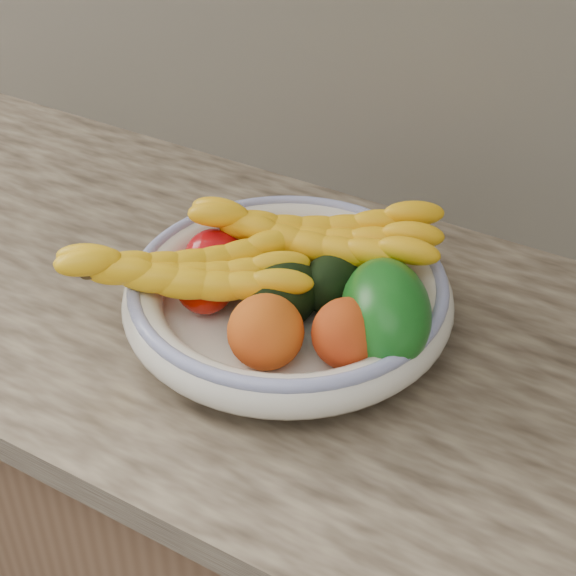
{
  "coord_description": "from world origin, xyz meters",
  "views": [
    {
      "loc": [
        0.42,
        0.95,
        1.58
      ],
      "look_at": [
        0.0,
        1.66,
        0.96
      ],
      "focal_mm": 55.0,
      "sensor_mm": 36.0,
      "label": 1
    }
  ],
  "objects_px": {
    "green_mango": "(386,313)",
    "banana_bunch_front": "(186,277)",
    "banana_bunch_back": "(313,241)",
    "fruit_bowl": "(288,296)"
  },
  "relations": [
    {
      "from": "green_mango",
      "to": "banana_bunch_front",
      "type": "height_order",
      "value": "green_mango"
    },
    {
      "from": "fruit_bowl",
      "to": "banana_bunch_front",
      "type": "distance_m",
      "value": 0.12
    },
    {
      "from": "green_mango",
      "to": "banana_bunch_back",
      "type": "bearing_deg",
      "value": 116.96
    },
    {
      "from": "banana_bunch_back",
      "to": "fruit_bowl",
      "type": "bearing_deg",
      "value": -107.56
    },
    {
      "from": "green_mango",
      "to": "banana_bunch_front",
      "type": "relative_size",
      "value": 0.5
    },
    {
      "from": "banana_bunch_back",
      "to": "banana_bunch_front",
      "type": "height_order",
      "value": "banana_bunch_back"
    },
    {
      "from": "fruit_bowl",
      "to": "green_mango",
      "type": "distance_m",
      "value": 0.13
    },
    {
      "from": "banana_bunch_front",
      "to": "banana_bunch_back",
      "type": "bearing_deg",
      "value": 16.76
    },
    {
      "from": "banana_bunch_back",
      "to": "green_mango",
      "type": "bearing_deg",
      "value": -47.71
    },
    {
      "from": "fruit_bowl",
      "to": "banana_bunch_back",
      "type": "bearing_deg",
      "value": 92.2
    }
  ]
}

